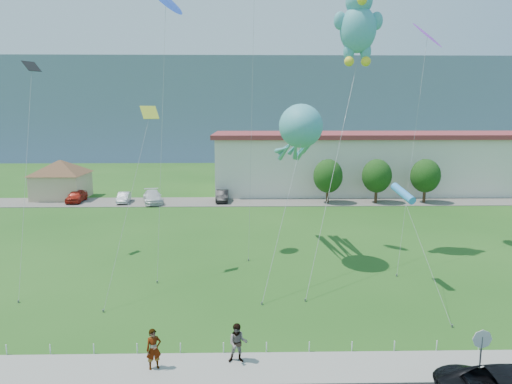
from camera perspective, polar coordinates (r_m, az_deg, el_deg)
ground at (r=23.67m, az=-1.36°, el=-17.86°), size 160.00×160.00×0.00m
sidewalk at (r=21.25m, az=-1.39°, el=-21.19°), size 80.00×2.50×0.10m
parking_strip at (r=57.02m, az=-1.23°, el=-1.23°), size 70.00×6.00×0.06m
hill_ridge at (r=140.96m, az=-1.20°, el=10.49°), size 160.00×50.00×25.00m
pavilion at (r=64.20m, az=-23.20°, el=1.93°), size 9.20×9.20×5.00m
warehouse at (r=70.25m, az=20.54°, el=3.63°), size 61.00×15.00×8.20m
stop_sign at (r=21.26m, az=26.37°, el=-16.69°), size 0.80×0.07×2.50m
rope_fence at (r=22.41m, az=-1.38°, el=-18.84°), size 26.05×0.05×0.50m
tree_near at (r=56.35m, az=8.98°, el=1.98°), size 3.60×3.60×5.47m
tree_mid at (r=57.70m, az=14.86°, el=1.96°), size 3.60×3.60×5.47m
tree_far at (r=59.64m, az=20.42°, el=1.91°), size 3.60×3.60×5.47m
pedestrian_left at (r=21.20m, az=-12.67°, el=-18.59°), size 0.77×0.65×1.79m
pedestrian_right at (r=21.20m, az=-2.28°, el=-18.35°), size 0.87×0.67×1.78m
parked_car_red at (r=60.92m, az=-21.53°, el=-0.46°), size 1.94×4.45×1.49m
parked_car_silver at (r=58.64m, az=-16.21°, el=-0.66°), size 1.71×3.90×1.25m
parked_car_white at (r=57.43m, az=-12.80°, el=-0.60°), size 3.41×5.58×1.51m
parked_car_black at (r=57.15m, az=-4.24°, el=-0.48°), size 1.55×4.30×1.41m
octopus_kite at (r=33.84m, az=5.36°, el=7.09°), size 4.57×14.32×11.64m
teddy_bear_kite at (r=36.92m, az=12.66°, el=19.87°), size 6.78×11.21×20.33m
small_kite_yellow at (r=31.12m, az=-13.72°, el=7.26°), size 2.24×7.74×11.47m
small_kite_cyan at (r=30.10m, az=17.94°, el=-0.26°), size 1.13×7.28×6.45m
small_kite_black at (r=37.52m, az=-26.40°, el=11.05°), size 3.29×10.56×14.86m
small_kite_blue at (r=36.84m, az=-11.25°, el=21.77°), size 1.80×7.92×19.91m
small_kite_purple at (r=40.23m, az=20.57°, el=17.36°), size 5.10×8.69×17.78m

